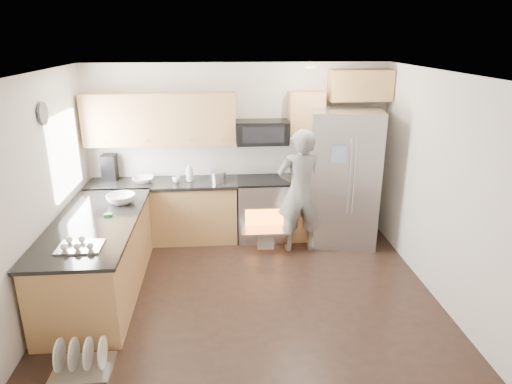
{
  "coord_description": "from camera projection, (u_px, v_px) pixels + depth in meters",
  "views": [
    {
      "loc": [
        -0.26,
        -4.77,
        2.98
      ],
      "look_at": [
        0.16,
        0.5,
        1.15
      ],
      "focal_mm": 32.0,
      "sensor_mm": 36.0,
      "label": 1
    }
  ],
  "objects": [
    {
      "name": "ground",
      "position": [
        246.0,
        296.0,
        5.49
      ],
      "size": [
        4.5,
        4.5,
        0.0
      ],
      "primitive_type": "plane",
      "color": "black",
      "rests_on": "ground"
    },
    {
      "name": "room_shell",
      "position": [
        242.0,
        161.0,
        4.96
      ],
      "size": [
        4.54,
        4.04,
        2.62
      ],
      "color": "beige",
      "rests_on": "ground"
    },
    {
      "name": "back_cabinet_run",
      "position": [
        199.0,
        177.0,
        6.78
      ],
      "size": [
        4.45,
        0.64,
        2.5
      ],
      "color": "#B88349",
      "rests_on": "ground"
    },
    {
      "name": "peninsula",
      "position": [
        99.0,
        257.0,
        5.45
      ],
      "size": [
        0.96,
        2.36,
        1.04
      ],
      "color": "#B88349",
      "rests_on": "ground"
    },
    {
      "name": "stove_range",
      "position": [
        263.0,
        195.0,
        6.89
      ],
      "size": [
        0.76,
        0.97,
        1.79
      ],
      "color": "#B7B7BC",
      "rests_on": "ground"
    },
    {
      "name": "refrigerator",
      "position": [
        343.0,
        178.0,
        6.64
      ],
      "size": [
        1.09,
        0.91,
        1.99
      ],
      "rotation": [
        0.0,
        0.0,
        -0.17
      ],
      "color": "#B7B7BC",
      "rests_on": "ground"
    },
    {
      "name": "person",
      "position": [
        300.0,
        191.0,
        6.39
      ],
      "size": [
        0.65,
        0.43,
        1.79
      ],
      "primitive_type": "imported",
      "rotation": [
        0.0,
        0.0,
        3.15
      ],
      "color": "slate",
      "rests_on": "ground"
    },
    {
      "name": "dish_rack",
      "position": [
        82.0,
        362.0,
        4.25
      ],
      "size": [
        0.54,
        0.44,
        0.34
      ],
      "rotation": [
        0.0,
        0.0,
        0.0
      ],
      "color": "#B7B7BC",
      "rests_on": "ground"
    }
  ]
}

